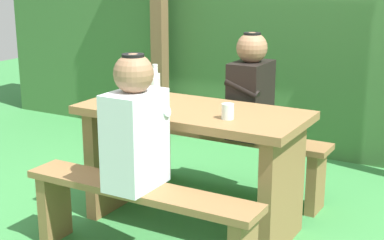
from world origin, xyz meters
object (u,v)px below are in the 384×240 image
at_px(person_black_coat, 251,89).
at_px(drinking_glass, 228,111).
at_px(cell_phone, 135,107).
at_px(bench_far, 232,151).
at_px(bench_near, 139,209).
at_px(person_white_shirt, 135,127).
at_px(picnic_table, 192,147).
at_px(bottle_left, 154,91).
at_px(bottle_right, 155,84).

height_order(person_black_coat, drinking_glass, person_black_coat).
bearing_deg(cell_phone, person_black_coat, 56.46).
bearing_deg(bench_far, bench_near, -90.00).
bearing_deg(bench_far, person_white_shirt, -90.75).
height_order(picnic_table, bench_near, picnic_table).
bearing_deg(cell_phone, bottle_left, 35.60).
bearing_deg(cell_phone, picnic_table, 23.51).
bearing_deg(bottle_left, person_black_coat, 61.74).
bearing_deg(picnic_table, drinking_glass, -20.99).
distance_m(bench_near, cell_phone, 0.69).
distance_m(bench_far, bottle_right, 0.78).
distance_m(person_black_coat, bottle_right, 0.66).
distance_m(picnic_table, bottle_left, 0.42).
height_order(drinking_glass, cell_phone, drinking_glass).
bearing_deg(bench_near, bottle_right, 116.00).
bearing_deg(person_white_shirt, bench_far, 89.25).
xyz_separation_m(picnic_table, bottle_left, (-0.22, -0.08, 0.34)).
relative_size(person_white_shirt, person_black_coat, 1.00).
xyz_separation_m(bench_far, person_white_shirt, (-0.02, -1.16, 0.46)).
height_order(person_white_shirt, bottle_right, person_white_shirt).
bearing_deg(bottle_right, person_white_shirt, -64.90).
relative_size(picnic_table, cell_phone, 10.00).
bearing_deg(drinking_glass, bottle_right, 159.98).
bearing_deg(bottle_right, bench_far, 53.58).
distance_m(bottle_left, bottle_right, 0.23).
bearing_deg(picnic_table, person_white_shirt, -91.49).
height_order(bottle_left, cell_phone, bottle_left).
bearing_deg(bottle_right, bench_near, -64.00).
distance_m(bench_near, bench_far, 1.16).
relative_size(picnic_table, bench_near, 1.00).
relative_size(bench_far, bottle_right, 6.19).
relative_size(person_white_shirt, cell_phone, 5.14).
distance_m(bench_far, bottle_left, 0.88).
xyz_separation_m(person_white_shirt, bottle_right, (-0.33, 0.70, 0.07)).
distance_m(person_black_coat, cell_phone, 0.86).
xyz_separation_m(bench_far, bottle_right, (-0.34, -0.46, 0.53)).
relative_size(picnic_table, person_white_shirt, 1.95).
bearing_deg(person_black_coat, bench_far, 178.55).
bearing_deg(bench_near, drinking_glass, 57.55).
height_order(bench_far, cell_phone, cell_phone).
bearing_deg(drinking_glass, bottle_left, 176.02).
relative_size(picnic_table, person_black_coat, 1.95).
bearing_deg(person_white_shirt, bench_near, -12.40).
bearing_deg(person_black_coat, bottle_right, -135.80).
distance_m(picnic_table, bottle_right, 0.50).
relative_size(bench_near, bottle_right, 6.19).
relative_size(person_white_shirt, bottle_right, 3.18).
height_order(bench_near, drinking_glass, drinking_glass).
xyz_separation_m(bottle_right, cell_phone, (0.03, -0.27, -0.09)).
height_order(person_white_shirt, bottle_left, person_white_shirt).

